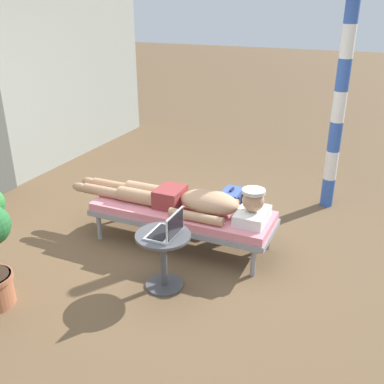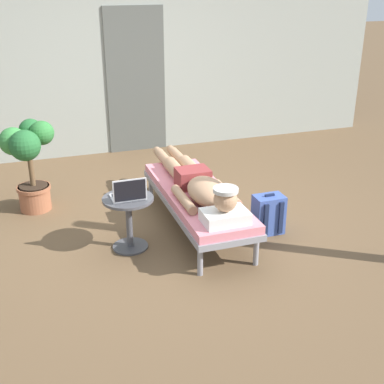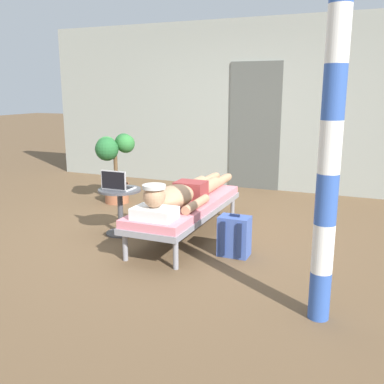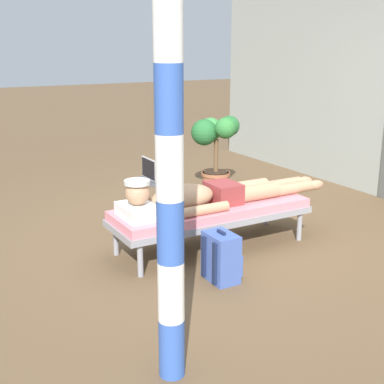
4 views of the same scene
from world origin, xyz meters
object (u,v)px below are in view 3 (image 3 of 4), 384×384
at_px(laptop, 117,185).
at_px(potted_plant, 114,160).
at_px(person_reclining, 183,193).
at_px(porch_post, 330,147).
at_px(backpack, 234,236).
at_px(lounge_chair, 186,207).
at_px(side_table, 120,203).

relative_size(laptop, potted_plant, 0.31).
bearing_deg(person_reclining, porch_post, -36.53).
bearing_deg(backpack, person_reclining, 160.07).
height_order(lounge_chair, porch_post, porch_post).
relative_size(potted_plant, porch_post, 0.40).
bearing_deg(side_table, person_reclining, 7.60).
distance_m(person_reclining, potted_plant, 1.90).
height_order(person_reclining, laptop, laptop).
xyz_separation_m(person_reclining, side_table, (-0.74, -0.10, -0.16)).
bearing_deg(lounge_chair, potted_plant, 147.04).
height_order(person_reclining, porch_post, porch_post).
bearing_deg(side_table, lounge_chair, 12.77).
relative_size(lounge_chair, porch_post, 0.77).
relative_size(person_reclining, potted_plant, 2.19).
height_order(backpack, porch_post, porch_post).
height_order(person_reclining, side_table, person_reclining).
bearing_deg(person_reclining, backpack, -19.93).
bearing_deg(potted_plant, backpack, -30.75).
bearing_deg(porch_post, person_reclining, 143.47).
bearing_deg(laptop, porch_post, -23.79).
bearing_deg(porch_post, potted_plant, 144.37).
bearing_deg(porch_post, laptop, 156.21).
xyz_separation_m(potted_plant, porch_post, (3.15, -2.25, 0.61)).
xyz_separation_m(lounge_chair, backpack, (0.65, -0.31, -0.15)).
distance_m(lounge_chair, laptop, 0.81).
distance_m(backpack, porch_post, 1.68).
height_order(lounge_chair, potted_plant, potted_plant).
distance_m(side_table, backpack, 1.41).
bearing_deg(backpack, porch_post, -45.20).
bearing_deg(laptop, backpack, -3.60).
bearing_deg(porch_post, lounge_chair, 141.90).
distance_m(laptop, porch_post, 2.62).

